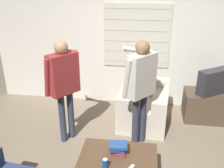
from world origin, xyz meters
name	(u,v)px	position (x,y,z in m)	size (l,w,h in m)	color
ground_plane	(112,168)	(0.00, 0.00, 0.00)	(16.00, 16.00, 0.00)	#7F705B
wall_back	(127,41)	(0.01, 2.03, 1.28)	(5.20, 0.08, 2.55)	silver
armchair_beige	(144,107)	(0.39, 1.19, 0.33)	(0.89, 0.89, 0.78)	beige
coffee_table	(118,159)	(0.12, -0.26, 0.38)	(0.95, 0.64, 0.42)	brown
tv_stand	(210,106)	(1.58, 1.53, 0.26)	(0.93, 0.53, 0.52)	#4C3D2D
tv	(214,82)	(1.58, 1.54, 0.74)	(0.62, 0.51, 0.44)	#2D2D33
person_left_standing	(63,80)	(-0.80, 0.60, 1.03)	(0.52, 0.79, 1.62)	#33384C
person_right_standing	(140,81)	(0.32, 0.64, 1.06)	(0.54, 0.83, 1.66)	#33384C
book_stack	(118,148)	(0.11, -0.20, 0.50)	(0.24, 0.19, 0.14)	maroon
soda_can	(105,164)	(-0.01, -0.49, 0.48)	(0.07, 0.07, 0.13)	#194C9E
spare_remote	(131,168)	(0.28, -0.47, 0.43)	(0.10, 0.13, 0.02)	white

